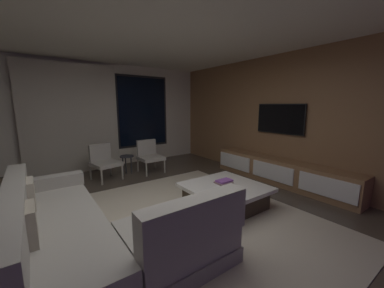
{
  "coord_description": "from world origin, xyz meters",
  "views": [
    {
      "loc": [
        -1.35,
        -2.49,
        1.63
      ],
      "look_at": [
        0.96,
        0.7,
        0.95
      ],
      "focal_mm": 20.78,
      "sensor_mm": 36.0,
      "label": 1
    }
  ],
  "objects_px": {
    "accent_chair_near_window": "(149,154)",
    "coffee_table": "(225,196)",
    "sectional_couch": "(88,233)",
    "side_stool": "(127,159)",
    "book_stack_on_coffee_table": "(224,182)",
    "mounted_tv": "(280,119)",
    "media_console": "(280,172)",
    "accent_chair_by_curtain": "(104,160)"
  },
  "relations": [
    {
      "from": "accent_chair_near_window",
      "to": "side_stool",
      "type": "bearing_deg",
      "value": 172.3
    },
    {
      "from": "accent_chair_by_curtain",
      "to": "mounted_tv",
      "type": "relative_size",
      "value": 0.72
    },
    {
      "from": "accent_chair_by_curtain",
      "to": "mounted_tv",
      "type": "distance_m",
      "value": 3.95
    },
    {
      "from": "accent_chair_near_window",
      "to": "accent_chair_by_curtain",
      "type": "relative_size",
      "value": 1.0
    },
    {
      "from": "sectional_couch",
      "to": "side_stool",
      "type": "distance_m",
      "value": 2.99
    },
    {
      "from": "coffee_table",
      "to": "book_stack_on_coffee_table",
      "type": "bearing_deg",
      "value": 56.47
    },
    {
      "from": "book_stack_on_coffee_table",
      "to": "side_stool",
      "type": "bearing_deg",
      "value": 106.53
    },
    {
      "from": "coffee_table",
      "to": "book_stack_on_coffee_table",
      "type": "distance_m",
      "value": 0.23
    },
    {
      "from": "sectional_couch",
      "to": "book_stack_on_coffee_table",
      "type": "height_order",
      "value": "sectional_couch"
    },
    {
      "from": "media_console",
      "to": "accent_chair_near_window",
      "type": "bearing_deg",
      "value": 126.84
    },
    {
      "from": "sectional_couch",
      "to": "coffee_table",
      "type": "bearing_deg",
      "value": 1.24
    },
    {
      "from": "coffee_table",
      "to": "accent_chair_by_curtain",
      "type": "xyz_separation_m",
      "value": [
        -1.2,
        2.6,
        0.25
      ]
    },
    {
      "from": "coffee_table",
      "to": "accent_chair_near_window",
      "type": "xyz_separation_m",
      "value": [
        -0.13,
        2.53,
        0.25
      ]
    },
    {
      "from": "accent_chair_by_curtain",
      "to": "side_stool",
      "type": "xyz_separation_m",
      "value": [
        0.52,
        0.01,
        -0.06
      ]
    },
    {
      "from": "accent_chair_near_window",
      "to": "side_stool",
      "type": "xyz_separation_m",
      "value": [
        -0.55,
        0.07,
        -0.06
      ]
    },
    {
      "from": "sectional_couch",
      "to": "coffee_table",
      "type": "height_order",
      "value": "sectional_couch"
    },
    {
      "from": "sectional_couch",
      "to": "mounted_tv",
      "type": "relative_size",
      "value": 2.29
    },
    {
      "from": "coffee_table",
      "to": "mounted_tv",
      "type": "distance_m",
      "value": 2.22
    },
    {
      "from": "side_stool",
      "to": "accent_chair_near_window",
      "type": "bearing_deg",
      "value": -7.7
    },
    {
      "from": "accent_chair_near_window",
      "to": "coffee_table",
      "type": "bearing_deg",
      "value": -86.99
    },
    {
      "from": "sectional_couch",
      "to": "mounted_tv",
      "type": "height_order",
      "value": "mounted_tv"
    },
    {
      "from": "coffee_table",
      "to": "media_console",
      "type": "relative_size",
      "value": 0.37
    },
    {
      "from": "book_stack_on_coffee_table",
      "to": "mounted_tv",
      "type": "height_order",
      "value": "mounted_tv"
    },
    {
      "from": "coffee_table",
      "to": "side_stool",
      "type": "bearing_deg",
      "value": 104.61
    },
    {
      "from": "coffee_table",
      "to": "media_console",
      "type": "xyz_separation_m",
      "value": [
        1.69,
        0.1,
        0.06
      ]
    },
    {
      "from": "book_stack_on_coffee_table",
      "to": "accent_chair_by_curtain",
      "type": "distance_m",
      "value": 2.8
    },
    {
      "from": "sectional_couch",
      "to": "media_console",
      "type": "distance_m",
      "value": 3.75
    },
    {
      "from": "side_stool",
      "to": "media_console",
      "type": "relative_size",
      "value": 0.15
    },
    {
      "from": "accent_chair_near_window",
      "to": "mounted_tv",
      "type": "bearing_deg",
      "value": -48.12
    },
    {
      "from": "coffee_table",
      "to": "accent_chair_by_curtain",
      "type": "relative_size",
      "value": 1.49
    },
    {
      "from": "accent_chair_by_curtain",
      "to": "media_console",
      "type": "xyz_separation_m",
      "value": [
        2.89,
        -2.5,
        -0.18
      ]
    },
    {
      "from": "book_stack_on_coffee_table",
      "to": "media_console",
      "type": "bearing_deg",
      "value": -0.02
    },
    {
      "from": "accent_chair_near_window",
      "to": "accent_chair_by_curtain",
      "type": "height_order",
      "value": "same"
    },
    {
      "from": "accent_chair_near_window",
      "to": "media_console",
      "type": "distance_m",
      "value": 3.05
    },
    {
      "from": "book_stack_on_coffee_table",
      "to": "accent_chair_by_curtain",
      "type": "height_order",
      "value": "accent_chair_by_curtain"
    },
    {
      "from": "sectional_couch",
      "to": "accent_chair_near_window",
      "type": "xyz_separation_m",
      "value": [
        1.92,
        2.58,
        0.14
      ]
    },
    {
      "from": "sectional_couch",
      "to": "accent_chair_near_window",
      "type": "bearing_deg",
      "value": 53.28
    },
    {
      "from": "book_stack_on_coffee_table",
      "to": "mounted_tv",
      "type": "bearing_deg",
      "value": 6.23
    },
    {
      "from": "side_stool",
      "to": "media_console",
      "type": "distance_m",
      "value": 3.45
    },
    {
      "from": "media_console",
      "to": "mounted_tv",
      "type": "bearing_deg",
      "value": 47.54
    },
    {
      "from": "coffee_table",
      "to": "media_console",
      "type": "bearing_deg",
      "value": 3.31
    },
    {
      "from": "coffee_table",
      "to": "side_stool",
      "type": "xyz_separation_m",
      "value": [
        -0.68,
        2.61,
        0.19
      ]
    }
  ]
}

